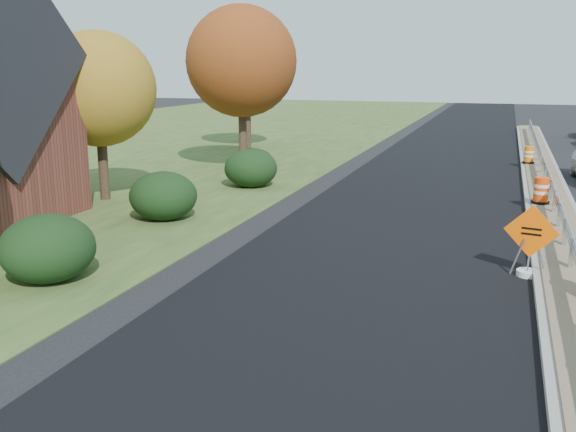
% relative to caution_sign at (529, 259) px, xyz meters
% --- Properties ---
extents(ground, '(140.00, 140.00, 0.00)m').
position_rel_caution_sign_xyz_m(ground, '(0.90, 2.28, -0.42)').
color(ground, black).
rests_on(ground, ground).
extents(grass_verge_near, '(30.00, 120.00, 0.03)m').
position_rel_caution_sign_xyz_m(grass_verge_near, '(-23.10, 12.28, -0.41)').
color(grass_verge_near, '#304C20').
rests_on(grass_verge_near, ground).
extents(milled_overlay, '(7.20, 120.00, 0.01)m').
position_rel_caution_sign_xyz_m(milled_overlay, '(-3.50, 12.28, -0.42)').
color(milled_overlay, black).
rests_on(milled_overlay, ground).
extents(median, '(1.60, 55.00, 0.23)m').
position_rel_caution_sign_xyz_m(median, '(0.90, 10.28, -0.31)').
color(median, gray).
rests_on(median, ground).
extents(guardrail, '(0.10, 46.15, 0.72)m').
position_rel_caution_sign_xyz_m(guardrail, '(0.90, 11.28, 0.30)').
color(guardrail, silver).
rests_on(guardrail, median).
extents(hedge_south, '(2.09, 2.09, 1.52)m').
position_rel_caution_sign_xyz_m(hedge_south, '(-10.10, -3.72, 0.34)').
color(hedge_south, black).
rests_on(hedge_south, ground).
extents(hedge_mid, '(2.09, 2.09, 1.52)m').
position_rel_caution_sign_xyz_m(hedge_mid, '(-10.60, 2.28, 0.34)').
color(hedge_mid, black).
rests_on(hedge_mid, ground).
extents(hedge_north, '(2.09, 2.09, 1.52)m').
position_rel_caution_sign_xyz_m(hedge_north, '(-10.10, 8.28, 0.34)').
color(hedge_north, black).
rests_on(hedge_north, ground).
extents(tree_near_yellow, '(3.96, 3.96, 5.88)m').
position_rel_caution_sign_xyz_m(tree_near_yellow, '(-14.10, 4.28, 3.46)').
color(tree_near_yellow, '#473523').
rests_on(tree_near_yellow, ground).
extents(tree_near_red, '(4.95, 4.95, 7.35)m').
position_rel_caution_sign_xyz_m(tree_near_red, '(-12.10, 12.28, 4.44)').
color(tree_near_red, '#473523').
rests_on(tree_near_red, ground).
extents(tree_near_back, '(4.29, 4.29, 6.37)m').
position_rel_caution_sign_xyz_m(tree_near_back, '(-15.10, 20.28, 3.79)').
color(tree_near_back, '#473523').
rests_on(tree_near_back, ground).
extents(caution_sign, '(1.19, 0.50, 1.67)m').
position_rel_caution_sign_xyz_m(caution_sign, '(0.00, 0.00, 0.00)').
color(caution_sign, white).
rests_on(caution_sign, ground).
extents(barrel_median_mid, '(0.59, 0.59, 0.87)m').
position_rel_caution_sign_xyz_m(barrel_median_mid, '(0.55, 7.48, 0.22)').
color(barrel_median_mid, black).
rests_on(barrel_median_mid, median).
extents(barrel_median_far, '(0.54, 0.54, 0.79)m').
position_rel_caution_sign_xyz_m(barrel_median_far, '(0.41, 16.97, 0.18)').
color(barrel_median_far, black).
rests_on(barrel_median_far, median).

